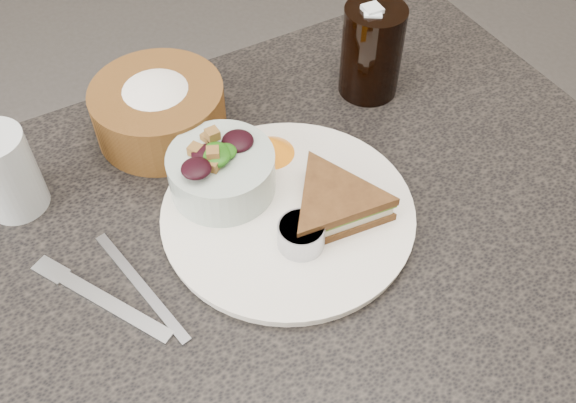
% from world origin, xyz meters
% --- Properties ---
extents(dining_table, '(1.00, 0.70, 0.75)m').
position_xyz_m(dining_table, '(0.00, 0.00, 0.38)').
color(dining_table, black).
rests_on(dining_table, floor).
extents(dinner_plate, '(0.31, 0.31, 0.01)m').
position_xyz_m(dinner_plate, '(0.03, 0.02, 0.76)').
color(dinner_plate, white).
rests_on(dinner_plate, dining_table).
extents(sandwich, '(0.17, 0.17, 0.04)m').
position_xyz_m(sandwich, '(0.07, -0.02, 0.78)').
color(sandwich, '#583719').
rests_on(sandwich, dinner_plate).
extents(salad_bowl, '(0.16, 0.16, 0.08)m').
position_xyz_m(salad_bowl, '(-0.02, 0.09, 0.80)').
color(salad_bowl, '#A3B6AC').
rests_on(salad_bowl, dinner_plate).
extents(dressing_ramekin, '(0.07, 0.07, 0.03)m').
position_xyz_m(dressing_ramekin, '(0.02, -0.03, 0.78)').
color(dressing_ramekin, '#A8ACB5').
rests_on(dressing_ramekin, dinner_plate).
extents(orange_wedge, '(0.09, 0.09, 0.03)m').
position_xyz_m(orange_wedge, '(0.06, 0.11, 0.78)').
color(orange_wedge, orange).
rests_on(orange_wedge, dinner_plate).
extents(fork, '(0.10, 0.16, 0.00)m').
position_xyz_m(fork, '(-0.21, 0.01, 0.75)').
color(fork, '#A9ACB0').
rests_on(fork, dining_table).
extents(knife, '(0.05, 0.18, 0.00)m').
position_xyz_m(knife, '(-0.17, 0.01, 0.75)').
color(knife, '#93969D').
rests_on(knife, dining_table).
extents(bread_basket, '(0.19, 0.19, 0.10)m').
position_xyz_m(bread_basket, '(-0.05, 0.24, 0.80)').
color(bread_basket, brown).
rests_on(bread_basket, dining_table).
extents(cola_glass, '(0.10, 0.10, 0.15)m').
position_xyz_m(cola_glass, '(0.25, 0.17, 0.82)').
color(cola_glass, black).
rests_on(cola_glass, dining_table).
extents(water_glass, '(0.10, 0.10, 0.11)m').
position_xyz_m(water_glass, '(-0.25, 0.20, 0.81)').
color(water_glass, silver).
rests_on(water_glass, dining_table).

